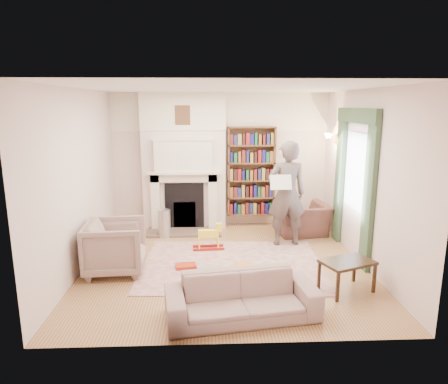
{
  "coord_description": "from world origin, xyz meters",
  "views": [
    {
      "loc": [
        -0.27,
        -6.14,
        2.56
      ],
      "look_at": [
        0.0,
        0.25,
        1.15
      ],
      "focal_mm": 32.0,
      "sensor_mm": 36.0,
      "label": 1
    }
  ],
  "objects_px": {
    "armchair_reading": "(302,219)",
    "paraffin_heater": "(165,224)",
    "man_reading": "(287,194)",
    "sofa": "(242,297)",
    "bookcase": "(251,172)",
    "coffee_table": "(346,276)",
    "armchair_left": "(115,247)",
    "rocking_horse": "(208,237)"
  },
  "relations": [
    {
      "from": "armchair_reading",
      "to": "paraffin_heater",
      "type": "xyz_separation_m",
      "value": [
        -2.73,
        -0.07,
        -0.04
      ]
    },
    {
      "from": "armchair_reading",
      "to": "man_reading",
      "type": "bearing_deg",
      "value": 45.89
    },
    {
      "from": "armchair_reading",
      "to": "sofa",
      "type": "relative_size",
      "value": 0.52
    },
    {
      "from": "bookcase",
      "to": "paraffin_heater",
      "type": "distance_m",
      "value": 2.11
    },
    {
      "from": "bookcase",
      "to": "paraffin_heater",
      "type": "xyz_separation_m",
      "value": [
        -1.77,
        -0.72,
        -0.9
      ]
    },
    {
      "from": "man_reading",
      "to": "coffee_table",
      "type": "height_order",
      "value": "man_reading"
    },
    {
      "from": "armchair_left",
      "to": "bookcase",
      "type": "bearing_deg",
      "value": -49.0
    },
    {
      "from": "armchair_reading",
      "to": "sofa",
      "type": "bearing_deg",
      "value": 57.7
    },
    {
      "from": "armchair_reading",
      "to": "coffee_table",
      "type": "bearing_deg",
      "value": 83.64
    },
    {
      "from": "paraffin_heater",
      "to": "armchair_reading",
      "type": "bearing_deg",
      "value": 1.46
    },
    {
      "from": "armchair_left",
      "to": "paraffin_heater",
      "type": "distance_m",
      "value": 1.74
    },
    {
      "from": "armchair_left",
      "to": "coffee_table",
      "type": "relative_size",
      "value": 1.28
    },
    {
      "from": "man_reading",
      "to": "paraffin_heater",
      "type": "xyz_separation_m",
      "value": [
        -2.28,
        0.53,
        -0.69
      ]
    },
    {
      "from": "coffee_table",
      "to": "rocking_horse",
      "type": "height_order",
      "value": "rocking_horse"
    },
    {
      "from": "armchair_reading",
      "to": "rocking_horse",
      "type": "height_order",
      "value": "armchair_reading"
    },
    {
      "from": "armchair_reading",
      "to": "paraffin_heater",
      "type": "distance_m",
      "value": 2.74
    },
    {
      "from": "sofa",
      "to": "man_reading",
      "type": "xyz_separation_m",
      "value": [
        1.03,
        2.56,
        0.7
      ]
    },
    {
      "from": "rocking_horse",
      "to": "sofa",
      "type": "bearing_deg",
      "value": -84.2
    },
    {
      "from": "armchair_left",
      "to": "man_reading",
      "type": "distance_m",
      "value": 3.12
    },
    {
      "from": "sofa",
      "to": "rocking_horse",
      "type": "height_order",
      "value": "sofa"
    },
    {
      "from": "sofa",
      "to": "rocking_horse",
      "type": "xyz_separation_m",
      "value": [
        -0.4,
        2.36,
        -0.02
      ]
    },
    {
      "from": "armchair_left",
      "to": "sofa",
      "type": "xyz_separation_m",
      "value": [
        1.84,
        -1.45,
        -0.14
      ]
    },
    {
      "from": "armchair_reading",
      "to": "paraffin_heater",
      "type": "bearing_deg",
      "value": -5.78
    },
    {
      "from": "bookcase",
      "to": "rocking_horse",
      "type": "height_order",
      "value": "bookcase"
    },
    {
      "from": "armchair_left",
      "to": "coffee_table",
      "type": "height_order",
      "value": "armchair_left"
    },
    {
      "from": "man_reading",
      "to": "rocking_horse",
      "type": "height_order",
      "value": "man_reading"
    },
    {
      "from": "armchair_left",
      "to": "man_reading",
      "type": "relative_size",
      "value": 0.46
    },
    {
      "from": "man_reading",
      "to": "paraffin_heater",
      "type": "bearing_deg",
      "value": -17.5
    },
    {
      "from": "bookcase",
      "to": "armchair_left",
      "type": "xyz_separation_m",
      "value": [
        -2.35,
        -2.36,
        -0.77
      ]
    },
    {
      "from": "rocking_horse",
      "to": "man_reading",
      "type": "bearing_deg",
      "value": 4.37
    },
    {
      "from": "bookcase",
      "to": "armchair_reading",
      "type": "xyz_separation_m",
      "value": [
        0.96,
        -0.65,
        -0.86
      ]
    },
    {
      "from": "bookcase",
      "to": "sofa",
      "type": "bearing_deg",
      "value": -97.67
    },
    {
      "from": "armchair_left",
      "to": "man_reading",
      "type": "height_order",
      "value": "man_reading"
    },
    {
      "from": "armchair_reading",
      "to": "armchair_left",
      "type": "bearing_deg",
      "value": 20.01
    },
    {
      "from": "armchair_reading",
      "to": "man_reading",
      "type": "relative_size",
      "value": 0.5
    },
    {
      "from": "armchair_left",
      "to": "rocking_horse",
      "type": "height_order",
      "value": "armchair_left"
    },
    {
      "from": "bookcase",
      "to": "paraffin_heater",
      "type": "relative_size",
      "value": 3.36
    },
    {
      "from": "bookcase",
      "to": "coffee_table",
      "type": "xyz_separation_m",
      "value": [
        1.0,
        -3.17,
        -0.95
      ]
    },
    {
      "from": "man_reading",
      "to": "rocking_horse",
      "type": "xyz_separation_m",
      "value": [
        -1.43,
        -0.21,
        -0.72
      ]
    },
    {
      "from": "armchair_left",
      "to": "rocking_horse",
      "type": "relative_size",
      "value": 1.6
    },
    {
      "from": "armchair_left",
      "to": "paraffin_heater",
      "type": "xyz_separation_m",
      "value": [
        0.58,
        1.64,
        -0.13
      ]
    },
    {
      "from": "bookcase",
      "to": "armchair_left",
      "type": "bearing_deg",
      "value": -134.88
    }
  ]
}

